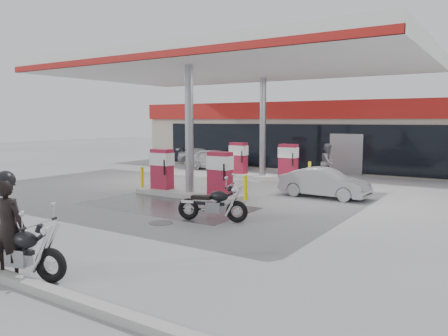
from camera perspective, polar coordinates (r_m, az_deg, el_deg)
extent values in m
plane|color=gray|center=(15.51, -8.98, -4.72)|extent=(90.00, 90.00, 0.00)
cube|color=#4C4C4F|center=(15.18, -7.57, -4.92)|extent=(6.00, 3.00, 0.00)
cylinder|color=#38383A|center=(12.74, -8.26, -7.10)|extent=(0.70, 0.70, 0.01)
cube|color=#B8AC9A|center=(29.17, 12.45, 4.30)|extent=(22.00, 8.00, 4.00)
cube|color=black|center=(25.46, 9.24, 2.75)|extent=(18.00, 0.10, 2.60)
cube|color=#A41814|center=(25.36, 9.26, 7.48)|extent=(22.00, 0.25, 1.00)
cube|color=navy|center=(23.39, 25.24, 7.07)|extent=(3.50, 0.12, 0.80)
cube|color=gray|center=(24.40, 15.66, 1.74)|extent=(1.80, 0.14, 2.20)
cube|color=silver|center=(19.38, 0.92, 13.29)|extent=(16.00, 10.00, 0.60)
cube|color=#A41814|center=(15.42, -9.19, 14.34)|extent=(16.00, 0.12, 0.24)
cube|color=#A41814|center=(23.68, 7.40, 11.53)|extent=(16.00, 0.12, 0.24)
cylinder|color=gray|center=(16.77, -4.56, 5.08)|extent=(0.32, 0.32, 5.00)
cylinder|color=gray|center=(21.84, 5.09, 5.35)|extent=(0.32, 0.32, 5.00)
cube|color=#9E9E99|center=(17.01, -4.48, -3.37)|extent=(4.50, 1.30, 0.18)
cube|color=maroon|center=(17.76, -8.10, -0.11)|extent=(0.85, 0.48, 1.60)
cube|color=maroon|center=(16.07, -0.54, -0.71)|extent=(0.85, 0.48, 1.60)
cube|color=silver|center=(17.72, -8.12, 1.18)|extent=(0.88, 0.52, 0.50)
cube|color=silver|center=(16.03, -0.54, 0.71)|extent=(0.88, 0.52, 0.50)
cylinder|color=yellow|center=(18.55, -10.65, -1.25)|extent=(0.14, 0.14, 0.90)
cylinder|color=yellow|center=(15.56, 2.85, -2.59)|extent=(0.14, 0.14, 0.90)
cube|color=#9E9E99|center=(22.02, 5.03, -1.16)|extent=(4.50, 1.30, 0.18)
cube|color=maroon|center=(22.61, 1.91, 1.32)|extent=(0.85, 0.48, 1.60)
cube|color=maroon|center=(21.31, 8.38, 0.95)|extent=(0.85, 0.48, 1.60)
cube|color=silver|center=(22.58, 1.92, 2.33)|extent=(0.88, 0.52, 0.50)
cube|color=silver|center=(21.28, 8.40, 2.02)|extent=(0.88, 0.52, 0.50)
cylinder|color=yellow|center=(23.23, -0.42, 0.37)|extent=(0.14, 0.14, 0.90)
cylinder|color=yellow|center=(20.93, 11.10, -0.41)|extent=(0.14, 0.14, 0.90)
torus|color=black|center=(8.68, -21.68, -11.71)|extent=(0.66, 0.33, 0.65)
cube|color=gray|center=(9.10, -25.24, -10.48)|extent=(0.49, 0.37, 0.32)
cube|color=black|center=(9.17, -26.04, -9.68)|extent=(0.96, 0.38, 0.09)
ellipsoid|color=black|center=(8.90, -24.56, -8.50)|extent=(0.68, 0.50, 0.30)
cube|color=black|center=(9.27, -27.09, -8.45)|extent=(0.64, 0.42, 0.11)
cylinder|color=silver|center=(8.62, -23.02, -6.69)|extent=(0.27, 0.80, 0.04)
sphere|color=silver|center=(8.57, -22.31, -7.62)|extent=(0.19, 0.19, 0.19)
cylinder|color=silver|center=(9.59, -27.05, -10.39)|extent=(0.96, 0.36, 0.09)
imported|color=black|center=(9.10, -26.37, -7.04)|extent=(0.81, 0.67, 1.89)
torus|color=black|center=(12.60, 1.70, -5.72)|extent=(0.66, 0.34, 0.64)
torus|color=black|center=(13.01, -4.67, -5.34)|extent=(0.66, 0.34, 0.64)
cube|color=gray|center=(12.75, -1.35, -5.17)|extent=(0.49, 0.37, 0.32)
cube|color=black|center=(12.78, -2.05, -4.66)|extent=(0.95, 0.39, 0.09)
ellipsoid|color=black|center=(12.65, -0.66, -3.69)|extent=(0.68, 0.51, 0.30)
cube|color=black|center=(12.81, -2.97, -3.86)|extent=(0.64, 0.42, 0.11)
cylinder|color=silver|center=(12.51, 0.76, -2.31)|extent=(0.28, 0.79, 0.04)
sphere|color=silver|center=(12.50, 1.33, -2.91)|extent=(0.19, 0.19, 0.19)
cylinder|color=silver|center=(13.07, -3.42, -5.37)|extent=(0.94, 0.37, 0.09)
imported|color=silver|center=(26.06, -1.13, 1.18)|extent=(3.83, 2.13, 1.23)
imported|color=slate|center=(21.64, 13.41, 0.74)|extent=(0.75, 0.93, 1.82)
imported|color=#AAABB2|center=(17.06, 12.96, -1.90)|extent=(3.43, 1.29, 1.12)
imported|color=#9EA1A5|center=(29.02, -2.48, 1.56)|extent=(3.93, 2.08, 1.09)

